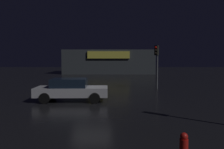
{
  "coord_description": "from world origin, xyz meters",
  "views": [
    {
      "loc": [
        1.3,
        -14.43,
        2.7
      ],
      "look_at": [
        1.29,
        3.51,
        1.46
      ],
      "focal_mm": 36.35,
      "sensor_mm": 36.0,
      "label": 1
    }
  ],
  "objects_px": {
    "traffic_signal_main": "(157,58)",
    "car_near": "(71,89)",
    "fire_hydrant": "(184,149)",
    "store_building": "(109,62)"
  },
  "relations": [
    {
      "from": "traffic_signal_main",
      "to": "car_near",
      "type": "height_order",
      "value": "traffic_signal_main"
    },
    {
      "from": "traffic_signal_main",
      "to": "fire_hydrant",
      "type": "xyz_separation_m",
      "value": [
        -2.18,
        -14.74,
        -2.41
      ]
    },
    {
      "from": "store_building",
      "to": "car_near",
      "type": "height_order",
      "value": "store_building"
    },
    {
      "from": "car_near",
      "to": "fire_hydrant",
      "type": "distance_m",
      "value": 9.88
    },
    {
      "from": "car_near",
      "to": "fire_hydrant",
      "type": "relative_size",
      "value": 5.63
    },
    {
      "from": "fire_hydrant",
      "to": "car_near",
      "type": "bearing_deg",
      "value": 116.94
    },
    {
      "from": "traffic_signal_main",
      "to": "fire_hydrant",
      "type": "height_order",
      "value": "traffic_signal_main"
    },
    {
      "from": "store_building",
      "to": "fire_hydrant",
      "type": "relative_size",
      "value": 19.77
    },
    {
      "from": "store_building",
      "to": "traffic_signal_main",
      "type": "relative_size",
      "value": 4.18
    },
    {
      "from": "fire_hydrant",
      "to": "store_building",
      "type": "bearing_deg",
      "value": 93.67
    }
  ]
}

